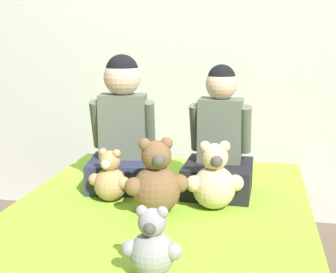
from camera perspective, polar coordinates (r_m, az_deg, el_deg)
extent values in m
cube|color=beige|center=(2.96, 3.12, 14.07)|extent=(8.00, 0.06, 2.50)
cube|color=silver|center=(2.06, -1.55, -12.59)|extent=(1.31, 1.87, 0.18)
cube|color=#8CC633|center=(2.02, -1.57, -9.89)|extent=(1.32, 1.89, 0.03)
cube|color=#282D47|center=(2.36, -5.53, -4.46)|extent=(0.37, 0.36, 0.14)
cube|color=#5B6656|center=(2.35, -5.49, 1.27)|extent=(0.25, 0.17, 0.32)
sphere|color=beige|center=(2.31, -5.61, 7.19)|extent=(0.18, 0.18, 0.18)
sphere|color=black|center=(2.31, -5.62, 7.98)|extent=(0.16, 0.16, 0.16)
cylinder|color=#5B6656|center=(2.37, -8.64, 1.48)|extent=(0.08, 0.15, 0.26)
cylinder|color=#5B6656|center=(2.33, -2.29, 1.44)|extent=(0.08, 0.15, 0.26)
cube|color=black|center=(2.27, 6.11, -5.07)|extent=(0.32, 0.34, 0.15)
cube|color=#5B6656|center=(2.26, 6.39, 0.78)|extent=(0.21, 0.15, 0.30)
sphere|color=beige|center=(2.23, 6.53, 6.37)|extent=(0.15, 0.15, 0.15)
sphere|color=black|center=(2.23, 6.54, 7.05)|extent=(0.13, 0.13, 0.13)
cylinder|color=#5B6656|center=(2.28, 3.41, 1.10)|extent=(0.06, 0.14, 0.25)
cylinder|color=#5B6656|center=(2.25, 9.41, 0.83)|extent=(0.06, 0.14, 0.25)
sphere|color=tan|center=(2.17, -7.02, -5.79)|extent=(0.15, 0.15, 0.15)
sphere|color=tan|center=(2.14, -7.10, -2.98)|extent=(0.10, 0.10, 0.10)
sphere|color=white|center=(2.11, -7.60, -3.37)|extent=(0.04, 0.04, 0.04)
sphere|color=tan|center=(2.15, -7.94, -1.93)|extent=(0.04, 0.04, 0.04)
sphere|color=tan|center=(2.12, -6.29, -2.10)|extent=(0.04, 0.04, 0.04)
sphere|color=tan|center=(2.19, -8.93, -5.20)|extent=(0.06, 0.06, 0.06)
sphere|color=tan|center=(2.12, -5.46, -5.65)|extent=(0.06, 0.06, 0.06)
sphere|color=#D1B78E|center=(2.07, 5.62, -6.17)|extent=(0.19, 0.19, 0.19)
sphere|color=#D1B78E|center=(2.03, 5.70, -2.50)|extent=(0.12, 0.12, 0.12)
sphere|color=#4C4742|center=(1.98, 5.93, -3.03)|extent=(0.05, 0.05, 0.05)
sphere|color=#D1B78E|center=(2.01, 4.53, -1.25)|extent=(0.05, 0.05, 0.05)
sphere|color=#D1B78E|center=(2.03, 6.92, -1.21)|extent=(0.05, 0.05, 0.05)
sphere|color=#D1B78E|center=(2.03, 3.18, -5.77)|extent=(0.07, 0.07, 0.07)
sphere|color=#D1B78E|center=(2.06, 8.22, -5.62)|extent=(0.07, 0.07, 0.07)
sphere|color=brown|center=(2.01, -1.48, -6.45)|extent=(0.21, 0.21, 0.21)
sphere|color=brown|center=(1.96, -1.50, -2.34)|extent=(0.13, 0.13, 0.13)
sphere|color=#4C4742|center=(1.91, -1.16, -2.92)|extent=(0.06, 0.06, 0.06)
sphere|color=brown|center=(1.94, -2.85, -0.98)|extent=(0.05, 0.05, 0.05)
sphere|color=brown|center=(1.96, -0.19, -0.84)|extent=(0.05, 0.05, 0.05)
sphere|color=brown|center=(1.96, -4.19, -6.12)|extent=(0.08, 0.08, 0.08)
sphere|color=brown|center=(2.00, 1.42, -5.72)|extent=(0.08, 0.08, 0.08)
sphere|color=#939399|center=(1.52, -1.93, -14.05)|extent=(0.15, 0.15, 0.15)
sphere|color=#939399|center=(1.48, -1.96, -10.42)|extent=(0.09, 0.09, 0.09)
sphere|color=#4C4742|center=(1.45, -2.25, -11.16)|extent=(0.04, 0.04, 0.04)
sphere|color=#939399|center=(1.47, -3.23, -9.07)|extent=(0.04, 0.04, 0.04)
sphere|color=#939399|center=(1.46, -0.70, -9.23)|extent=(0.04, 0.04, 0.04)
sphere|color=#939399|center=(1.51, -4.68, -13.45)|extent=(0.06, 0.06, 0.06)
sphere|color=#939399|center=(1.49, 0.64, -13.86)|extent=(0.06, 0.06, 0.06)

